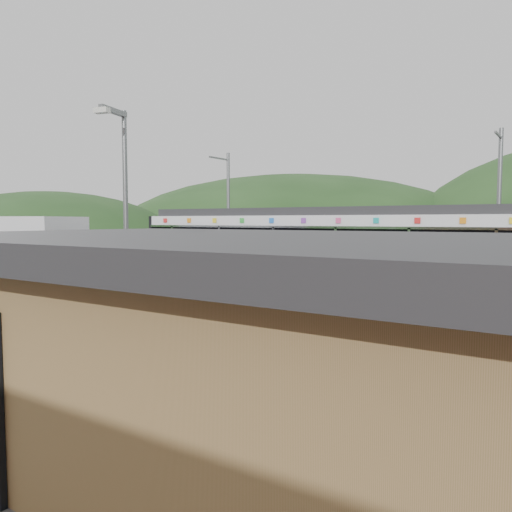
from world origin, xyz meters
The scene contains 9 objects.
ground centered at (0.00, 0.00, 0.00)m, with size 120.00×120.00×0.00m, color #4C4C4F.
hills centered at (6.19, 5.29, 0.00)m, with size 146.00×149.00×26.00m.
platform centered at (0.00, 3.30, 0.15)m, with size 26.00×3.20×0.30m, color #9E9E99.
yellow_line centered at (0.00, 2.00, 0.30)m, with size 26.00×0.10×0.01m, color yellow.
train centered at (0.99, 6.00, 2.06)m, with size 20.44×3.01×3.74m.
catenary_mast_west centered at (-7.00, 8.56, 3.65)m, with size 0.18×1.80×7.00m.
catenary_mast_east centered at (7.00, 8.56, 3.65)m, with size 0.18×1.80×7.00m.
station_shelter centered at (6.00, -9.01, 1.55)m, with size 9.20×6.20×3.00m.
lamp_post centered at (0.48, -5.99, 3.50)m, with size 0.38×1.07×5.85m.
Camera 1 is at (9.91, -14.46, 3.19)m, focal length 35.00 mm.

